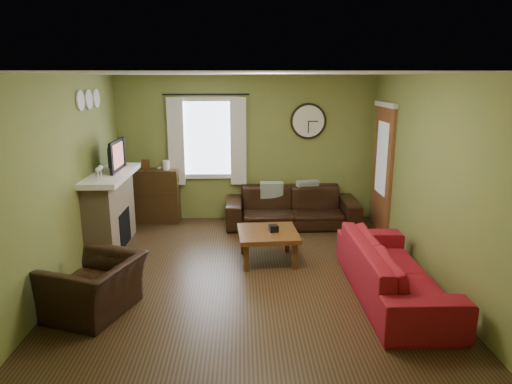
{
  "coord_description": "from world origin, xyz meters",
  "views": [
    {
      "loc": [
        -0.09,
        -5.58,
        2.56
      ],
      "look_at": [
        0.1,
        0.4,
        1.05
      ],
      "focal_mm": 32.0,
      "sensor_mm": 36.0,
      "label": 1
    }
  ],
  "objects_px": {
    "armchair": "(95,287)",
    "coffee_table": "(268,246)",
    "sofa_brown": "(292,207)",
    "bookshelf": "(156,196)",
    "sofa_red": "(393,270)"
  },
  "relations": [
    {
      "from": "armchair",
      "to": "coffee_table",
      "type": "relative_size",
      "value": 1.16
    },
    {
      "from": "armchair",
      "to": "sofa_brown",
      "type": "bearing_deg",
      "value": 160.19
    },
    {
      "from": "bookshelf",
      "to": "sofa_brown",
      "type": "relative_size",
      "value": 0.42
    },
    {
      "from": "coffee_table",
      "to": "bookshelf",
      "type": "bearing_deg",
      "value": 135.42
    },
    {
      "from": "sofa_brown",
      "to": "coffee_table",
      "type": "distance_m",
      "value": 1.69
    },
    {
      "from": "sofa_red",
      "to": "bookshelf",
      "type": "bearing_deg",
      "value": 47.96
    },
    {
      "from": "bookshelf",
      "to": "coffee_table",
      "type": "bearing_deg",
      "value": -44.58
    },
    {
      "from": "sofa_red",
      "to": "armchair",
      "type": "bearing_deg",
      "value": 94.83
    },
    {
      "from": "sofa_red",
      "to": "armchair",
      "type": "xyz_separation_m",
      "value": [
        -3.43,
        -0.29,
        -0.02
      ]
    },
    {
      "from": "sofa_brown",
      "to": "coffee_table",
      "type": "xyz_separation_m",
      "value": [
        -0.51,
        -1.6,
        -0.12
      ]
    },
    {
      "from": "coffee_table",
      "to": "sofa_brown",
      "type": "bearing_deg",
      "value": 72.29
    },
    {
      "from": "sofa_brown",
      "to": "sofa_red",
      "type": "bearing_deg",
      "value": -71.38
    },
    {
      "from": "sofa_red",
      "to": "coffee_table",
      "type": "height_order",
      "value": "sofa_red"
    },
    {
      "from": "bookshelf",
      "to": "armchair",
      "type": "bearing_deg",
      "value": -91.51
    },
    {
      "from": "bookshelf",
      "to": "coffee_table",
      "type": "height_order",
      "value": "bookshelf"
    }
  ]
}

